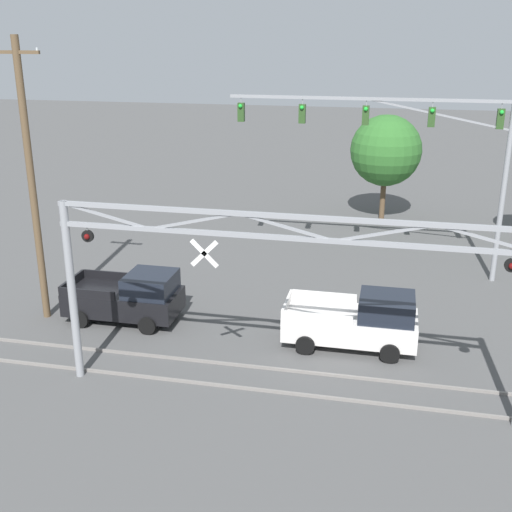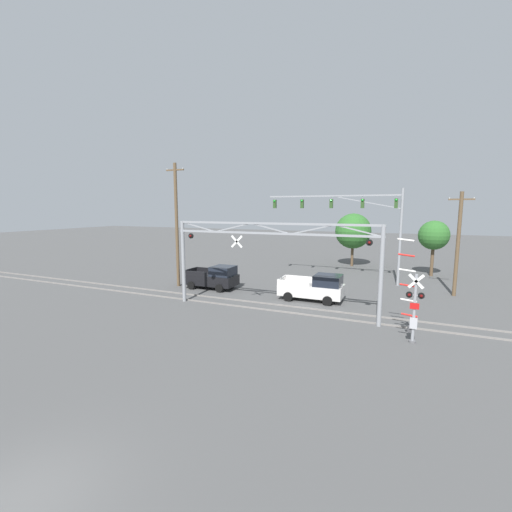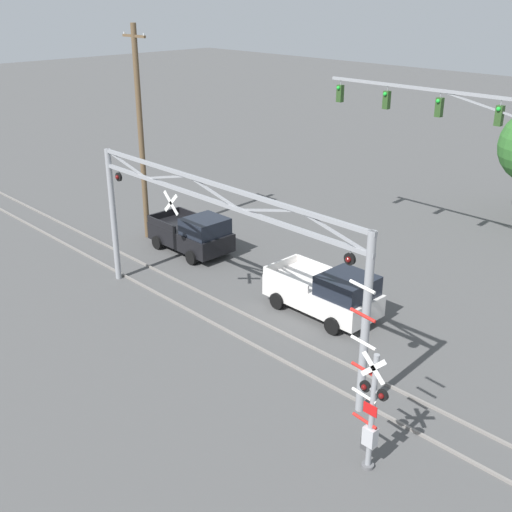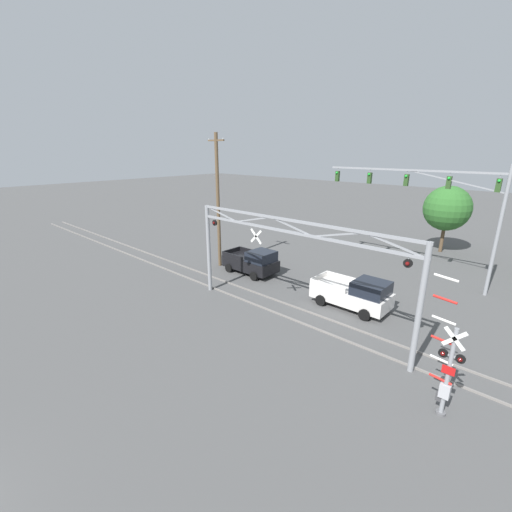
# 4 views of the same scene
# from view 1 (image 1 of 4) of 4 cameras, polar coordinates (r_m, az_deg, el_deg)

# --- Properties ---
(rail_track_near) EXTENTS (80.00, 0.08, 0.10)m
(rail_track_near) POSITION_cam_1_polar(r_m,az_deg,el_deg) (20.89, 2.56, -12.04)
(rail_track_near) COLOR gray
(rail_track_near) RESTS_ON ground_plane
(rail_track_far) EXTENTS (80.00, 0.08, 0.10)m
(rail_track_far) POSITION_cam_1_polar(r_m,az_deg,el_deg) (22.12, 3.21, -10.15)
(rail_track_far) COLOR gray
(rail_track_far) RESTS_ON ground_plane
(crossing_gantry) EXTENTS (14.11, 0.29, 6.04)m
(crossing_gantry) POSITION_cam_1_polar(r_m,az_deg,el_deg) (18.82, 2.56, -1.67)
(crossing_gantry) COLOR gray
(crossing_gantry) RESTS_ON ground_plane
(traffic_signal_span) EXTENTS (12.55, 0.39, 8.72)m
(traffic_signal_span) POSITION_cam_1_polar(r_m,az_deg,el_deg) (29.84, 15.09, 9.63)
(traffic_signal_span) COLOR gray
(traffic_signal_span) RESTS_ON ground_plane
(pickup_truck_lead) EXTENTS (4.79, 2.36, 2.02)m
(pickup_truck_lead) POSITION_cam_1_polar(r_m,az_deg,el_deg) (23.70, 9.03, -5.72)
(pickup_truck_lead) COLOR silver
(pickup_truck_lead) RESTS_ON ground_plane
(pickup_truck_following) EXTENTS (4.47, 2.36, 2.02)m
(pickup_truck_following) POSITION_cam_1_polar(r_m,az_deg,el_deg) (25.94, -11.19, -3.60)
(pickup_truck_following) COLOR black
(pickup_truck_following) RESTS_ON ground_plane
(utility_pole_left) EXTENTS (1.80, 0.28, 10.84)m
(utility_pole_left) POSITION_cam_1_polar(r_m,az_deg,el_deg) (25.78, -19.33, 6.25)
(utility_pole_left) COLOR brown
(utility_pole_left) RESTS_ON ground_plane
(background_tree_beyond_span) EXTENTS (4.22, 4.22, 6.36)m
(background_tree_beyond_span) POSITION_cam_1_polar(r_m,az_deg,el_deg) (39.33, 11.47, 9.16)
(background_tree_beyond_span) COLOR brown
(background_tree_beyond_span) RESTS_ON ground_plane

